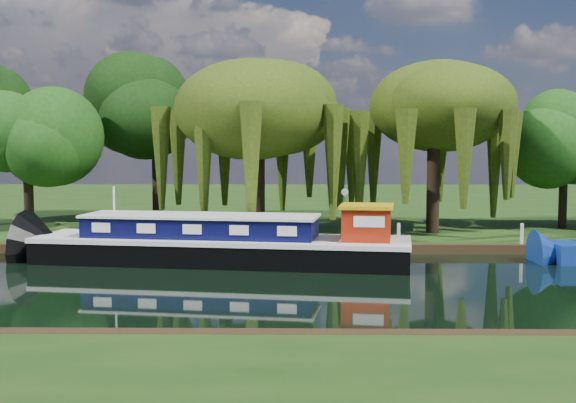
{
  "coord_description": "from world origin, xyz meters",
  "views": [
    {
      "loc": [
        -1.95,
        -26.61,
        5.32
      ],
      "look_at": [
        -2.36,
        4.73,
        2.8
      ],
      "focal_mm": 45.0,
      "sensor_mm": 36.0,
      "label": 1
    }
  ],
  "objects": [
    {
      "name": "far_bank",
      "position": [
        0.0,
        34.0,
        0.23
      ],
      "size": [
        120.0,
        52.0,
        0.45
      ],
      "primitive_type": "cube",
      "color": "#16340E",
      "rests_on": "ground"
    },
    {
      "name": "willow_left",
      "position": [
        -4.08,
        12.7,
        6.95
      ],
      "size": [
        7.47,
        7.47,
        8.96
      ],
      "color": "black",
      "rests_on": "far_bank"
    },
    {
      "name": "mooring_posts",
      "position": [
        -0.5,
        8.4,
        0.95
      ],
      "size": [
        19.16,
        0.16,
        1.0
      ],
      "color": "silver",
      "rests_on": "far_bank"
    },
    {
      "name": "willow_right",
      "position": [
        5.48,
        12.85,
        6.72
      ],
      "size": [
        7.06,
        7.06,
        8.6
      ],
      "color": "black",
      "rests_on": "far_bank"
    },
    {
      "name": "tree_far_left",
      "position": [
        -16.91,
        13.18,
        5.76
      ],
      "size": [
        4.81,
        4.81,
        7.75
      ],
      "color": "black",
      "rests_on": "far_bank"
    },
    {
      "name": "dutch_barge",
      "position": [
        -5.22,
        5.21,
        0.87
      ],
      "size": [
        17.09,
        6.13,
        3.53
      ],
      "rotation": [
        0.0,
        0.0,
        -0.14
      ],
      "color": "black",
      "rests_on": "ground"
    },
    {
      "name": "tree_far_mid",
      "position": [
        -10.83,
        18.96,
        7.1
      ],
      "size": [
        5.91,
        5.91,
        9.66
      ],
      "color": "black",
      "rests_on": "far_bank"
    },
    {
      "name": "ground",
      "position": [
        0.0,
        0.0,
        0.0
      ],
      "size": [
        120.0,
        120.0,
        0.0
      ],
      "primitive_type": "plane",
      "color": "black"
    },
    {
      "name": "tree_far_right",
      "position": [
        13.4,
        15.08,
        5.16
      ],
      "size": [
        4.17,
        4.17,
        6.83
      ],
      "color": "black",
      "rests_on": "far_bank"
    },
    {
      "name": "lamppost",
      "position": [
        0.5,
        10.5,
        2.42
      ],
      "size": [
        0.36,
        0.36,
        2.56
      ],
      "color": "silver",
      "rests_on": "far_bank"
    },
    {
      "name": "red_dinghy",
      "position": [
        -13.41,
        6.92,
        0.0
      ],
      "size": [
        3.19,
        2.48,
        0.61
      ],
      "primitive_type": "imported",
      "rotation": [
        0.0,
        0.0,
        1.43
      ],
      "color": "maroon",
      "rests_on": "ground"
    }
  ]
}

